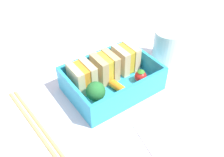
{
  "coord_description": "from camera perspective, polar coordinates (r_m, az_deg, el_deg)",
  "views": [
    {
      "loc": [
        -21.58,
        -30.56,
        35.27
      ],
      "look_at": [
        0.0,
        0.0,
        2.7
      ],
      "focal_mm": 40.0,
      "sensor_mm": 36.0,
      "label": 1
    }
  ],
  "objects": [
    {
      "name": "ground_plane",
      "position": [
        0.52,
        0.0,
        -3.07
      ],
      "size": [
        120.0,
        120.0,
        2.0
      ],
      "primitive_type": "cube",
      "color": "white"
    },
    {
      "name": "sandwich_center_left",
      "position": [
        0.5,
        -1.63,
        2.58
      ],
      "size": [
        4.19,
        4.95,
        5.48
      ],
      "color": "tan",
      "rests_on": "bento_tray"
    },
    {
      "name": "carrot_stick_far_left",
      "position": [
        0.49,
        1.39,
        -2.21
      ],
      "size": [
        2.15,
        4.32,
        1.59
      ],
      "primitive_type": "cylinder",
      "rotation": [
        1.57,
        0.0,
        0.14
      ],
      "color": "orange",
      "rests_on": "bento_tray"
    },
    {
      "name": "drinking_glass",
      "position": [
        0.58,
        12.5,
        7.28
      ],
      "size": [
        6.4,
        6.4,
        7.48
      ],
      "primitive_type": "cylinder",
      "color": "silver",
      "rests_on": "ground_plane"
    },
    {
      "name": "chopstick_pair",
      "position": [
        0.46,
        -16.86,
        -10.2
      ],
      "size": [
        3.04,
        20.75,
        0.7
      ],
      "color": "tan",
      "rests_on": "ground_plane"
    },
    {
      "name": "sandwich_center",
      "position": [
        0.53,
        3.14,
        4.63
      ],
      "size": [
        4.19,
        4.95,
        5.48
      ],
      "color": "beige",
      "rests_on": "bento_tray"
    },
    {
      "name": "broccoli_floret",
      "position": [
        0.45,
        -3.75,
        -3.05
      ],
      "size": [
        3.58,
        3.58,
        4.84
      ],
      "color": "#8EC85F",
      "rests_on": "bento_tray"
    },
    {
      "name": "sandwich_left",
      "position": [
        0.48,
        -6.82,
        0.31
      ],
      "size": [
        4.19,
        4.95,
        5.48
      ],
      "color": "beige",
      "rests_on": "bento_tray"
    },
    {
      "name": "bento_tray",
      "position": [
        0.51,
        0.0,
        -1.78
      ],
      "size": [
        17.65,
        12.8,
        1.2
      ],
      "primitive_type": "cube",
      "color": "#2CA4D1",
      "rests_on": "ground_plane"
    },
    {
      "name": "strawberry_far_left",
      "position": [
        0.51,
        6.55,
        0.55
      ],
      "size": [
        2.51,
        2.51,
        3.11
      ],
      "color": "red",
      "rests_on": "bento_tray"
    },
    {
      "name": "bento_rim",
      "position": [
        0.49,
        0.0,
        0.53
      ],
      "size": [
        17.65,
        12.8,
        4.21
      ],
      "color": "#2CA4D1",
      "rests_on": "bento_tray"
    },
    {
      "name": "folded_napkin",
      "position": [
        0.44,
        14.89,
        -13.72
      ],
      "size": [
        12.77,
        13.69,
        0.4
      ],
      "primitive_type": "cube",
      "rotation": [
        0.0,
        0.0,
        -0.19
      ],
      "color": "silver",
      "rests_on": "ground_plane"
    }
  ]
}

